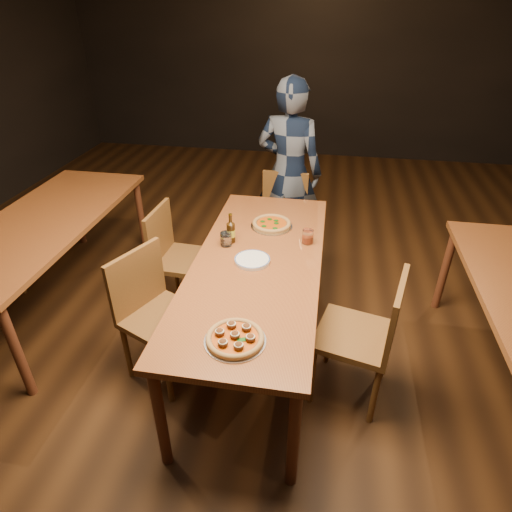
% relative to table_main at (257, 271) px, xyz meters
% --- Properties ---
extents(ground, '(9.00, 9.00, 0.00)m').
position_rel_table_main_xyz_m(ground, '(0.00, 0.00, -0.68)').
color(ground, black).
extents(room_shell, '(9.00, 9.00, 9.00)m').
position_rel_table_main_xyz_m(room_shell, '(0.00, 0.00, 1.18)').
color(room_shell, black).
rests_on(room_shell, ground).
extents(table_main, '(0.80, 2.00, 0.75)m').
position_rel_table_main_xyz_m(table_main, '(0.00, 0.00, 0.00)').
color(table_main, maroon).
rests_on(table_main, ground).
extents(table_left, '(0.80, 2.00, 0.75)m').
position_rel_table_main_xyz_m(table_left, '(-1.70, 0.30, 0.00)').
color(table_left, maroon).
rests_on(table_left, ground).
extents(chair_main_nw, '(0.57, 0.57, 0.92)m').
position_rel_table_main_xyz_m(chair_main_nw, '(-0.55, -0.30, -0.22)').
color(chair_main_nw, brown).
rests_on(chair_main_nw, ground).
extents(chair_main_sw, '(0.44, 0.44, 0.89)m').
position_rel_table_main_xyz_m(chair_main_sw, '(-0.63, 0.41, -0.23)').
color(chair_main_sw, brown).
rests_on(chair_main_sw, ground).
extents(chair_main_e, '(0.53, 0.53, 0.93)m').
position_rel_table_main_xyz_m(chair_main_e, '(0.63, -0.26, -0.21)').
color(chair_main_e, brown).
rests_on(chair_main_e, ground).
extents(chair_end, '(0.43, 0.43, 0.88)m').
position_rel_table_main_xyz_m(chair_end, '(0.02, 1.16, -0.24)').
color(chair_end, brown).
rests_on(chair_end, ground).
extents(pizza_meatball, '(0.30, 0.30, 0.06)m').
position_rel_table_main_xyz_m(pizza_meatball, '(0.02, -0.74, 0.09)').
color(pizza_meatball, '#B7B7BF').
rests_on(pizza_meatball, table_main).
extents(pizza_margherita, '(0.30, 0.30, 0.04)m').
position_rel_table_main_xyz_m(pizza_margherita, '(0.02, 0.49, 0.09)').
color(pizza_margherita, '#B7B7BF').
rests_on(pizza_margherita, table_main).
extents(plate_stack, '(0.23, 0.23, 0.02)m').
position_rel_table_main_xyz_m(plate_stack, '(-0.03, -0.01, 0.08)').
color(plate_stack, white).
rests_on(plate_stack, table_main).
extents(beer_bottle, '(0.06, 0.06, 0.20)m').
position_rel_table_main_xyz_m(beer_bottle, '(-0.22, 0.22, 0.15)').
color(beer_bottle, black).
rests_on(beer_bottle, table_main).
extents(water_glass, '(0.08, 0.08, 0.09)m').
position_rel_table_main_xyz_m(water_glass, '(-0.24, 0.17, 0.12)').
color(water_glass, white).
rests_on(water_glass, table_main).
extents(amber_glass, '(0.08, 0.08, 0.10)m').
position_rel_table_main_xyz_m(amber_glass, '(0.30, 0.29, 0.12)').
color(amber_glass, '#A13512').
rests_on(amber_glass, table_main).
extents(diner, '(0.67, 0.51, 1.65)m').
position_rel_table_main_xyz_m(diner, '(0.05, 1.42, 0.15)').
color(diner, black).
rests_on(diner, ground).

